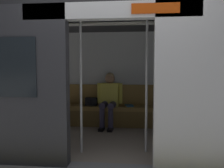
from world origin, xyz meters
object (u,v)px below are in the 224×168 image
handbag (91,102)px  grab_pole_door (81,85)px  grab_pole_far (147,85)px  train_car (113,58)px  person_seated (109,96)px  bench_seat (121,111)px  book (129,105)px

handbag → grab_pole_door: bearing=95.7°
grab_pole_far → train_car: bearing=-44.6°
person_seated → grab_pole_door: bearing=81.2°
grab_pole_far → bench_seat: bearing=-72.0°
bench_seat → book: book is taller
train_car → bench_seat: bearing=-95.0°
book → grab_pole_far: (-0.30, 1.51, 0.57)m
train_car → bench_seat: (-0.08, -0.94, -1.12)m
train_car → grab_pole_far: size_ratio=3.11×
person_seated → grab_pole_door: 1.63m
bench_seat → grab_pole_far: 1.72m
handbag → grab_pole_far: bearing=126.5°
train_car → book: size_ratio=29.09×
train_car → grab_pole_door: (0.40, 0.69, -0.43)m
bench_seat → grab_pole_door: size_ratio=1.40×
bench_seat → handbag: bearing=-3.5°
train_car → bench_seat: train_car is taller
train_car → handbag: (0.57, -0.98, -0.93)m
grab_pole_door → grab_pole_far: 0.98m
book → bench_seat: bearing=-10.2°
handbag → book: handbag is taller
bench_seat → handbag: 0.68m
train_car → grab_pole_far: (-0.57, 0.56, -0.43)m
train_car → handbag: size_ratio=24.62×
grab_pole_door → handbag: bearing=-84.3°
train_car → person_seated: (0.16, -0.88, -0.79)m
handbag → grab_pole_far: size_ratio=0.13×
book → handbag: bearing=-17.7°
bench_seat → person_seated: bearing=12.3°
grab_pole_door → grab_pole_far: (-0.97, -0.13, 0.00)m
bench_seat → grab_pole_door: 1.83m
book → grab_pole_far: size_ratio=0.11×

